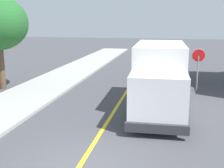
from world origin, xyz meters
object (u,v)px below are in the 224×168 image
object	(u,v)px
parked_car_near	(166,68)
parked_car_mid	(164,58)
parked_car_far	(165,51)
stop_sign	(198,62)
box_truck	(159,74)

from	to	relation	value
parked_car_near	parked_car_mid	world-z (taller)	same
parked_car_mid	parked_car_far	world-z (taller)	same
parked_car_near	parked_car_mid	distance (m)	5.54
parked_car_near	stop_sign	bearing A→B (deg)	-61.03
box_truck	stop_sign	size ratio (longest dim) A/B	2.73
parked_car_far	box_truck	bearing A→B (deg)	-89.71
parked_car_near	parked_car_far	xyz separation A→B (m)	(-0.32, 12.62, 0.00)
box_truck	parked_car_mid	bearing A→B (deg)	90.34
parked_car_mid	box_truck	bearing A→B (deg)	-89.66
stop_sign	box_truck	bearing A→B (deg)	-118.45
parked_car_far	stop_sign	xyz separation A→B (m)	(2.28, -16.17, 1.06)
parked_car_near	stop_sign	xyz separation A→B (m)	(1.96, -3.54, 1.06)
parked_car_mid	parked_car_far	xyz separation A→B (m)	(-0.02, 7.09, 0.00)
box_truck	stop_sign	distance (m)	4.57
parked_car_mid	parked_car_far	distance (m)	7.09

